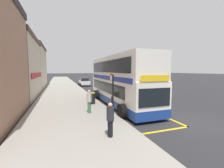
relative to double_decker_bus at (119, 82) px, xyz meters
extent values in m
plane|color=#28282B|center=(2.46, 25.93, -2.06)|extent=(260.00, 260.00, 0.00)
cube|color=gray|center=(-4.54, 25.93, -1.99)|extent=(6.00, 76.00, 0.14)
cube|color=white|center=(0.01, 0.01, -0.71)|extent=(2.43, 11.23, 2.30)
cube|color=white|center=(0.01, 0.01, 1.39)|extent=(2.41, 11.00, 1.90)
cube|color=navy|center=(0.01, 0.01, -1.56)|extent=(2.45, 11.25, 0.60)
cube|color=navy|center=(0.01, 0.01, 0.46)|extent=(2.46, 10.33, 0.36)
cube|color=black|center=(-1.23, 0.41, -0.41)|extent=(0.04, 8.98, 0.90)
cube|color=black|center=(-1.23, 0.01, 1.44)|extent=(0.04, 9.88, 1.00)
cube|color=black|center=(0.01, -5.62, -0.46)|extent=(2.14, 0.04, 1.10)
cube|color=yellow|center=(0.01, -5.62, 0.66)|extent=(1.94, 0.04, 0.36)
cylinder|color=black|center=(-1.30, -4.03, -1.56)|extent=(0.56, 1.00, 1.00)
cylinder|color=black|center=(1.31, -4.03, -1.56)|extent=(0.56, 1.00, 1.00)
cylinder|color=black|center=(-1.30, 3.10, -1.56)|extent=(0.56, 1.00, 1.00)
cylinder|color=black|center=(1.31, 3.10, -1.56)|extent=(0.56, 1.00, 1.00)
cube|color=gold|center=(-1.46, 0.32, -2.06)|extent=(0.16, 14.03, 0.01)
cube|color=gold|center=(1.54, 0.32, -2.06)|extent=(0.16, 14.03, 0.01)
cube|color=gold|center=(0.04, -6.62, -2.06)|extent=(3.17, 0.16, 0.01)
cube|color=gold|center=(0.04, 7.26, -2.06)|extent=(3.17, 0.16, 0.01)
cylinder|color=black|center=(-2.29, -4.79, -0.54)|extent=(0.09, 0.09, 2.78)
cube|color=silver|center=(-2.29, -4.54, 0.67)|extent=(0.05, 0.42, 0.30)
cube|color=red|center=(-2.29, -4.54, 0.87)|extent=(0.05, 0.42, 0.10)
cube|color=black|center=(-2.29, -4.69, -0.62)|extent=(0.06, 0.28, 0.40)
cube|color=#B2191E|center=(-7.70, 7.23, 0.54)|extent=(0.08, 8.37, 0.56)
cube|color=beige|center=(-12.63, 18.14, 1.52)|extent=(9.78, 11.38, 7.18)
cube|color=#473833|center=(-12.63, 18.14, 5.36)|extent=(9.98, 11.61, 0.50)
cube|color=#9F927E|center=(-12.63, 20.60, 6.06)|extent=(0.60, 0.60, 0.90)
cube|color=navy|center=(7.14, 25.27, -1.40)|extent=(1.76, 4.20, 0.72)
cube|color=black|center=(7.14, 25.17, -0.74)|extent=(1.52, 1.90, 0.60)
cylinder|color=black|center=(6.21, 26.57, -1.76)|extent=(0.22, 0.60, 0.60)
cylinder|color=black|center=(8.08, 26.57, -1.76)|extent=(0.22, 0.60, 0.60)
cylinder|color=black|center=(6.21, 23.96, -1.76)|extent=(0.22, 0.60, 0.60)
cylinder|color=black|center=(8.08, 23.96, -1.76)|extent=(0.22, 0.60, 0.60)
cube|color=silver|center=(-0.31, 18.36, -1.40)|extent=(1.76, 4.20, 0.72)
cube|color=black|center=(-0.31, 18.26, -0.74)|extent=(1.52, 1.90, 0.60)
cylinder|color=black|center=(-1.24, 19.66, -1.76)|extent=(0.22, 0.60, 0.60)
cylinder|color=black|center=(0.63, 19.66, -1.76)|extent=(0.22, 0.60, 0.60)
cylinder|color=black|center=(-1.24, 17.05, -1.76)|extent=(0.22, 0.60, 0.60)
cylinder|color=black|center=(0.63, 17.05, -1.76)|extent=(0.22, 0.60, 0.60)
cylinder|color=#3F724C|center=(-3.25, -2.45, -1.52)|extent=(0.24, 0.24, 0.81)
cylinder|color=#B7B2AD|center=(-3.25, -2.45, -0.80)|extent=(0.34, 0.34, 0.64)
sphere|color=tan|center=(-3.25, -2.45, -0.37)|extent=(0.22, 0.22, 0.22)
cylinder|color=black|center=(-3.08, -6.64, -1.54)|extent=(0.24, 0.24, 0.77)
cylinder|color=#26262D|center=(-3.08, -6.64, -0.85)|extent=(0.34, 0.34, 0.61)
sphere|color=tan|center=(-3.08, -6.64, -0.44)|extent=(0.21, 0.21, 0.21)
cylinder|color=black|center=(-2.42, 0.36, -1.44)|extent=(0.49, 0.49, 0.96)
cylinder|color=#A5991E|center=(-2.42, 0.36, -0.92)|extent=(0.51, 0.51, 0.08)
camera|label=1|loc=(-5.24, -13.02, 1.12)|focal=24.33mm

